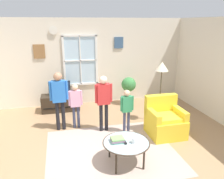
% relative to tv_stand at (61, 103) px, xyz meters
% --- Properties ---
extents(ground_plane, '(6.55, 6.78, 0.02)m').
position_rel_tv_stand_xyz_m(ground_plane, '(0.95, -2.62, -0.25)').
color(ground_plane, '#9E7A56').
extents(back_wall, '(5.95, 0.17, 2.61)m').
position_rel_tv_stand_xyz_m(back_wall, '(0.94, 0.53, 1.07)').
color(back_wall, beige).
rests_on(back_wall, ground_plane).
extents(area_rug, '(2.51, 2.21, 0.01)m').
position_rel_tv_stand_xyz_m(area_rug, '(0.92, -2.43, -0.23)').
color(area_rug, tan).
rests_on(area_rug, ground_plane).
extents(tv_stand, '(1.07, 0.46, 0.47)m').
position_rel_tv_stand_xyz_m(tv_stand, '(0.00, 0.00, 0.00)').
color(tv_stand, '#2D2319').
rests_on(tv_stand, ground_plane).
extents(television, '(0.60, 0.08, 0.40)m').
position_rel_tv_stand_xyz_m(television, '(-0.00, -0.00, 0.45)').
color(television, '#4C4C4C').
rests_on(television, tv_stand).
extents(armchair, '(0.76, 0.74, 0.87)m').
position_rel_tv_stand_xyz_m(armchair, '(2.27, -2.04, 0.09)').
color(armchair, yellow).
rests_on(armchair, ground_plane).
extents(coffee_table, '(0.85, 0.85, 0.44)m').
position_rel_tv_stand_xyz_m(coffee_table, '(1.09, -2.88, 0.17)').
color(coffee_table, '#99B2B7').
rests_on(coffee_table, ground_plane).
extents(book_stack, '(0.23, 0.20, 0.08)m').
position_rel_tv_stand_xyz_m(book_stack, '(0.95, -2.83, 0.24)').
color(book_stack, '#6BBFA0').
rests_on(book_stack, coffee_table).
extents(cup, '(0.09, 0.09, 0.10)m').
position_rel_tv_stand_xyz_m(cup, '(1.22, -2.95, 0.24)').
color(cup, white).
rests_on(cup, coffee_table).
extents(remote_near_books, '(0.04, 0.14, 0.02)m').
position_rel_tv_stand_xyz_m(remote_near_books, '(1.07, -2.90, 0.21)').
color(remote_near_books, black).
rests_on(remote_near_books, coffee_table).
extents(remote_near_cup, '(0.08, 0.15, 0.02)m').
position_rel_tv_stand_xyz_m(remote_near_cup, '(1.02, -2.83, 0.21)').
color(remote_near_cup, black).
rests_on(remote_near_cup, coffee_table).
extents(person_pink_shirt, '(0.33, 0.15, 1.10)m').
position_rel_tv_stand_xyz_m(person_pink_shirt, '(0.35, -1.23, 0.45)').
color(person_pink_shirt, '#333851').
rests_on(person_pink_shirt, ground_plane).
extents(person_red_shirt, '(0.40, 0.18, 1.33)m').
position_rel_tv_stand_xyz_m(person_red_shirt, '(0.96, -1.54, 0.60)').
color(person_red_shirt, black).
rests_on(person_red_shirt, ground_plane).
extents(person_green_shirt, '(0.31, 0.14, 1.04)m').
position_rel_tv_stand_xyz_m(person_green_shirt, '(1.45, -1.75, 0.41)').
color(person_green_shirt, '#333851').
rests_on(person_green_shirt, ground_plane).
extents(person_blue_shirt, '(0.42, 0.19, 1.40)m').
position_rel_tv_stand_xyz_m(person_blue_shirt, '(-0.02, -1.24, 0.64)').
color(person_blue_shirt, black).
rests_on(person_blue_shirt, ground_plane).
extents(potted_plant_by_window, '(0.44, 0.44, 0.87)m').
position_rel_tv_stand_xyz_m(potted_plant_by_window, '(2.07, 0.02, 0.32)').
color(potted_plant_by_window, '#9E6B4C').
rests_on(potted_plant_by_window, ground_plane).
extents(floor_lamp, '(0.32, 0.32, 1.56)m').
position_rel_tv_stand_xyz_m(floor_lamp, '(2.45, -1.38, 1.07)').
color(floor_lamp, black).
rests_on(floor_lamp, ground_plane).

